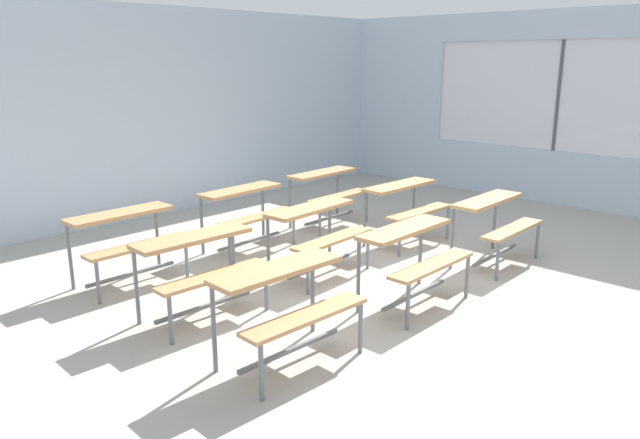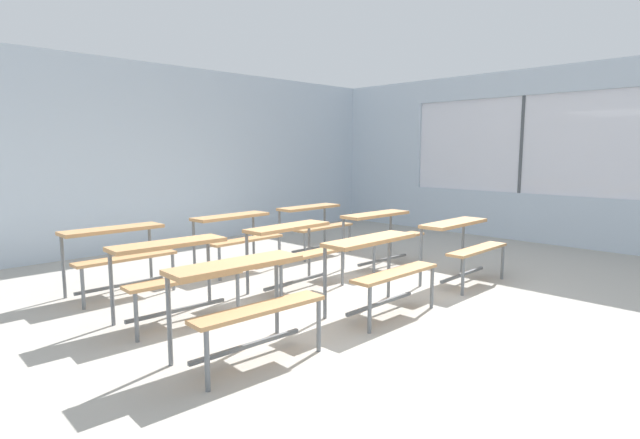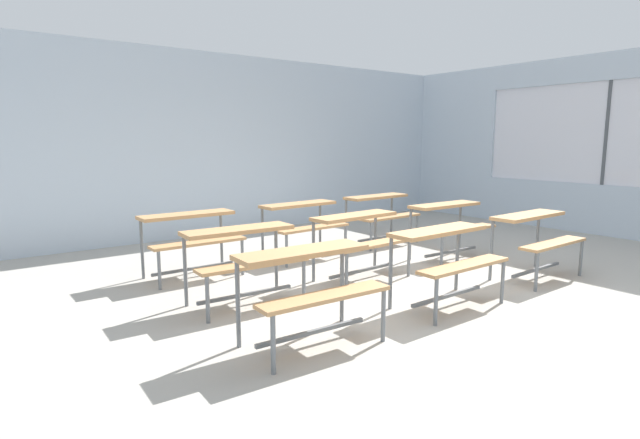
# 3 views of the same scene
# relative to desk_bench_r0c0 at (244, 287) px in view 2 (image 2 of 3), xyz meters

# --- Properties ---
(ground) EXTENTS (10.00, 9.00, 0.05)m
(ground) POSITION_rel_desk_bench_r0c0_xyz_m (1.60, 0.25, -0.59)
(ground) COLOR #ADA89E
(wall_back) EXTENTS (10.00, 0.12, 3.00)m
(wall_back) POSITION_rel_desk_bench_r0c0_xyz_m (1.60, 4.75, 0.94)
(wall_back) COLOR silver
(wall_back) RESTS_ON ground
(wall_right) EXTENTS (0.12, 9.00, 3.00)m
(wall_right) POSITION_rel_desk_bench_r0c0_xyz_m (6.60, 0.12, 0.88)
(wall_right) COLOR silver
(wall_right) RESTS_ON ground
(desk_bench_r0c0) EXTENTS (1.13, 0.64, 0.74)m
(desk_bench_r0c0) POSITION_rel_desk_bench_r0c0_xyz_m (0.00, 0.00, 0.00)
(desk_bench_r0c0) COLOR tan
(desk_bench_r0c0) RESTS_ON ground
(desk_bench_r0c1) EXTENTS (1.10, 0.60, 0.74)m
(desk_bench_r0c1) POSITION_rel_desk_bench_r0c0_xyz_m (1.59, -0.05, 0.00)
(desk_bench_r0c1) COLOR tan
(desk_bench_r0c1) RESTS_ON ground
(desk_bench_r0c2) EXTENTS (1.11, 0.61, 0.74)m
(desk_bench_r0c2) POSITION_rel_desk_bench_r0c0_xyz_m (3.21, -0.03, 0.00)
(desk_bench_r0c2) COLOR tan
(desk_bench_r0c2) RESTS_ON ground
(desk_bench_r1c0) EXTENTS (1.13, 0.64, 0.74)m
(desk_bench_r1c0) POSITION_rel_desk_bench_r0c0_xyz_m (0.05, 1.17, 0.00)
(desk_bench_r1c0) COLOR tan
(desk_bench_r1c0) RESTS_ON ground
(desk_bench_r1c1) EXTENTS (1.13, 0.64, 0.74)m
(desk_bench_r1c1) POSITION_rel_desk_bench_r0c0_xyz_m (1.56, 1.16, 0.00)
(desk_bench_r1c1) COLOR tan
(desk_bench_r1c1) RESTS_ON ground
(desk_bench_r1c2) EXTENTS (1.12, 0.63, 0.74)m
(desk_bench_r1c2) POSITION_rel_desk_bench_r0c0_xyz_m (3.18, 1.17, 0.00)
(desk_bench_r1c2) COLOR tan
(desk_bench_r1c2) RESTS_ON ground
(desk_bench_r2c0) EXTENTS (1.10, 0.59, 0.74)m
(desk_bench_r2c0) POSITION_rel_desk_bench_r0c0_xyz_m (0.04, 2.42, 0.00)
(desk_bench_r2c0) COLOR tan
(desk_bench_r2c0) RESTS_ON ground
(desk_bench_r2c1) EXTENTS (1.12, 0.64, 0.74)m
(desk_bench_r2c1) POSITION_rel_desk_bench_r0c0_xyz_m (1.64, 2.42, 0.00)
(desk_bench_r2c1) COLOR tan
(desk_bench_r2c1) RESTS_ON ground
(desk_bench_r2c2) EXTENTS (1.11, 0.62, 0.74)m
(desk_bench_r2c2) POSITION_rel_desk_bench_r0c0_xyz_m (3.14, 2.46, 0.00)
(desk_bench_r2c2) COLOR tan
(desk_bench_r2c2) RESTS_ON ground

